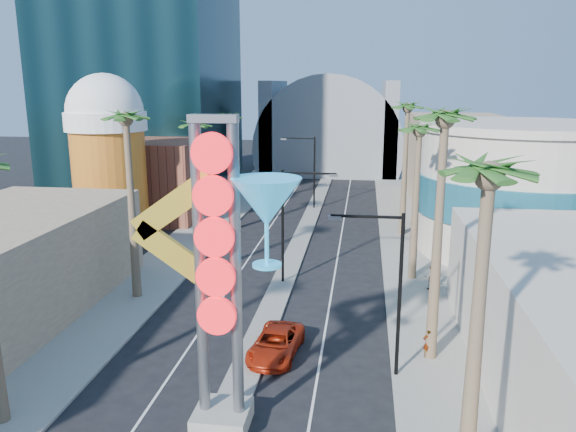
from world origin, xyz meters
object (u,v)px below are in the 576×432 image
(red_pickup, at_px, (276,343))
(pedestrian_a, at_px, (428,343))
(neon_sign, at_px, (238,256))
(pedestrian_b, at_px, (431,277))

(red_pickup, distance_m, pedestrian_a, 7.69)
(red_pickup, bearing_deg, neon_sign, -87.77)
(pedestrian_a, height_order, pedestrian_b, pedestrian_b)
(pedestrian_a, distance_m, pedestrian_b, 9.98)
(red_pickup, relative_size, pedestrian_b, 2.90)
(neon_sign, xyz_separation_m, pedestrian_a, (8.05, 6.93, -6.39))
(red_pickup, relative_size, pedestrian_a, 3.10)
(neon_sign, distance_m, pedestrian_a, 12.40)
(neon_sign, bearing_deg, pedestrian_a, 40.73)
(pedestrian_a, bearing_deg, neon_sign, 41.10)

